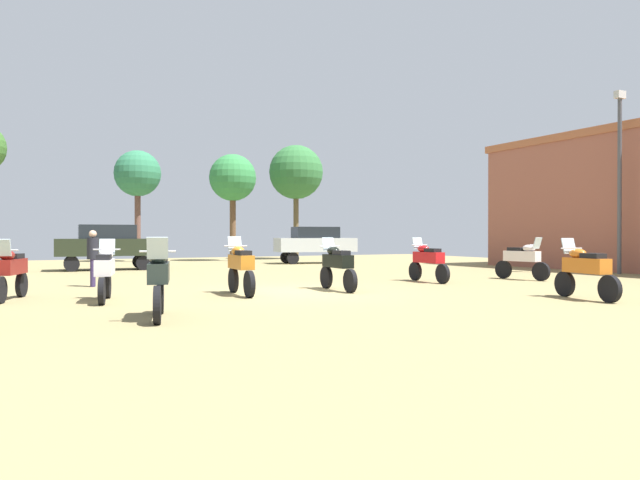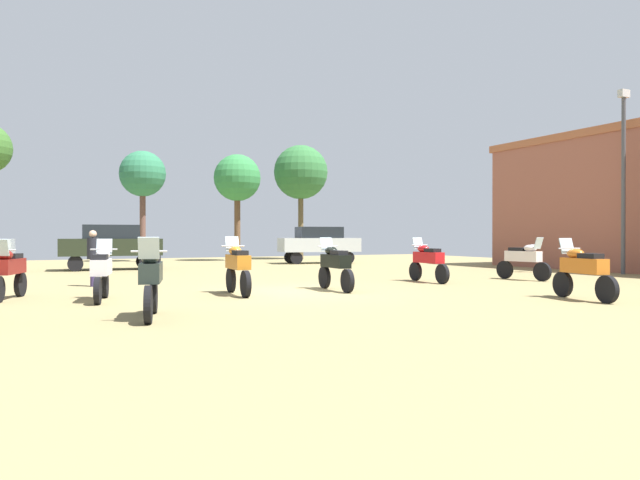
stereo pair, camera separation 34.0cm
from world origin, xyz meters
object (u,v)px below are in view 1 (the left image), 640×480
Objects in this scene: motorcycle_6 at (241,266)px; lamp_post at (620,173)px; motorcycle_5 at (522,259)px; tree_2 at (296,173)px; tree_6 at (138,175)px; motorcycle_2 at (105,271)px; motorcycle_1 at (337,264)px; car_2 at (315,242)px; motorcycle_3 at (11,270)px; person_1 at (93,254)px; motorcycle_8 at (159,279)px; motorcycle_4 at (428,260)px; motorcycle_9 at (585,269)px; car_3 at (107,244)px; tree_4 at (233,179)px.

lamp_post reaches higher than motorcycle_6.
tree_2 reaches higher than motorcycle_5.
tree_2 is 9.85m from tree_6.
motorcycle_5 is (13.78, 0.65, 0.01)m from motorcycle_2.
motorcycle_5 is (7.64, 0.64, -0.00)m from motorcycle_1.
motorcycle_6 is 0.48× the size of car_2.
motorcycle_1 is 1.04× the size of motorcycle_2.
person_1 reaches higher than motorcycle_3.
motorcycle_6 is 21.58m from tree_6.
motorcycle_8 is at bearing -99.15° from tree_6.
motorcycle_4 is 1.29× the size of person_1.
tree_6 reaches higher than motorcycle_4.
motorcycle_9 is (4.17, -4.75, -0.00)m from motorcycle_1.
motorcycle_5 is at bearing -174.92° from lamp_post.
tree_6 is (4.47, 21.14, 4.34)m from motorcycle_2.
tree_2 reaches higher than car_3.
car_2 is at bearing 68.54° from motorcycle_1.
car_3 is (1.27, 16.77, 0.43)m from motorcycle_8.
lamp_post is at bearing 7.56° from motorcycle_6.
motorcycle_6 is (3.32, 0.03, 0.03)m from motorcycle_2.
motorcycle_1 reaches higher than motorcycle_9.
motorcycle_8 is 0.29× the size of lamp_post.
tree_6 reaches higher than motorcycle_3.
tree_2 is (1.44, 5.66, 4.40)m from car_2.
tree_2 is (14.07, 16.13, 4.59)m from person_1.
motorcycle_8 is at bearing -111.70° from tree_4.
motorcycle_3 is 5.34m from motorcycle_8.
motorcycle_9 reaches higher than motorcycle_3.
motorcycle_5 is at bearing -94.47° from person_1.
motorcycle_6 reaches higher than motorcycle_9.
car_3 is at bearing -89.58° from motorcycle_3.
motorcycle_1 reaches higher than motorcycle_4.
motorcycle_3 is 0.96× the size of motorcycle_9.
motorcycle_3 is 15.74m from motorcycle_5.
person_1 is at bearing 146.47° from motorcycle_1.
car_3 is at bearing 94.63° from motorcycle_2.
car_2 is 11.18m from tree_6.
motorcycle_1 is at bearing -159.91° from motorcycle_4.
motorcycle_8 is 1.00× the size of motorcycle_9.
motorcycle_3 is 25.66m from tree_2.
motorcycle_3 is 0.96× the size of motorcycle_8.
tree_6 is 25.03m from lamp_post.
motorcycle_9 is at bearing -173.13° from motorcycle_8.
car_2 is at bearing -119.80° from motorcycle_3.
tree_6 reaches higher than car_3.
lamp_post is at bearing -88.58° from person_1.
motorcycle_5 is at bearing 7.65° from motorcycle_1.
car_2 is (14.79, 13.60, 0.46)m from motorcycle_3.
person_1 is 21.89m from tree_2.
car_3 is at bearing -140.36° from tree_4.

